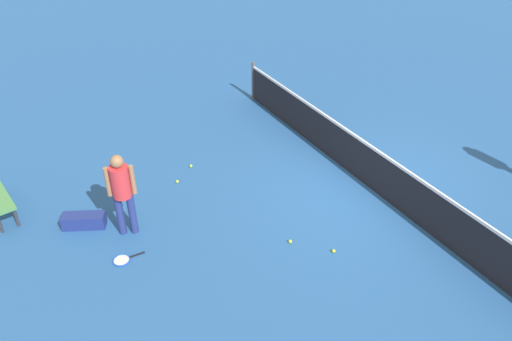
% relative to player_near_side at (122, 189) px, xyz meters
% --- Properties ---
extents(ground_plane, '(40.00, 40.00, 0.00)m').
position_rel_player_near_side_xyz_m(ground_plane, '(1.07, 4.91, -1.01)').
color(ground_plane, '#265693').
extents(court_net, '(10.09, 0.09, 1.07)m').
position_rel_player_near_side_xyz_m(court_net, '(1.07, 4.91, -0.51)').
color(court_net, '#4C4C51').
rests_on(court_net, ground_plane).
extents(player_near_side, '(0.44, 0.52, 1.70)m').
position_rel_player_near_side_xyz_m(player_near_side, '(0.00, 0.00, 0.00)').
color(player_near_side, navy).
rests_on(player_near_side, ground_plane).
extents(tennis_racket_near_player, '(0.32, 0.58, 0.03)m').
position_rel_player_near_side_xyz_m(tennis_racket_near_player, '(0.69, -0.34, -1.00)').
color(tennis_racket_near_player, blue).
rests_on(tennis_racket_near_player, ground_plane).
extents(tennis_ball_near_player, '(0.07, 0.07, 0.07)m').
position_rel_player_near_side_xyz_m(tennis_ball_near_player, '(2.37, 3.02, -0.98)').
color(tennis_ball_near_player, '#C6E033').
rests_on(tennis_ball_near_player, ground_plane).
extents(tennis_ball_by_net, '(0.07, 0.07, 0.07)m').
position_rel_player_near_side_xyz_m(tennis_ball_by_net, '(-1.06, 1.41, -0.98)').
color(tennis_ball_by_net, '#C6E033').
rests_on(tennis_ball_by_net, ground_plane).
extents(tennis_ball_midcourt, '(0.07, 0.07, 0.07)m').
position_rel_player_near_side_xyz_m(tennis_ball_midcourt, '(1.77, 2.48, -0.98)').
color(tennis_ball_midcourt, '#C6E033').
rests_on(tennis_ball_midcourt, ground_plane).
extents(tennis_ball_baseline, '(0.07, 0.07, 0.07)m').
position_rel_player_near_side_xyz_m(tennis_ball_baseline, '(-1.48, 1.91, -0.98)').
color(tennis_ball_baseline, '#C6E033').
rests_on(tennis_ball_baseline, ground_plane).
extents(equipment_bag, '(0.60, 0.84, 0.28)m').
position_rel_player_near_side_xyz_m(equipment_bag, '(-0.60, -0.72, -0.87)').
color(equipment_bag, navy).
rests_on(equipment_bag, ground_plane).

